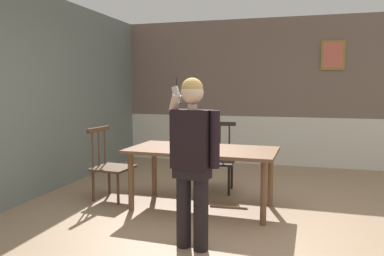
# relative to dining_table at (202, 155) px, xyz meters

# --- Properties ---
(ground_plane) EXTENTS (7.90, 7.90, 0.00)m
(ground_plane) POSITION_rel_dining_table_xyz_m (0.37, -0.60, -0.67)
(ground_plane) COLOR #9E7F60
(room_back_partition) EXTENTS (5.48, 0.17, 2.83)m
(room_back_partition) POSITION_rel_dining_table_xyz_m (0.38, 3.00, 0.69)
(room_back_partition) COLOR #756056
(room_back_partition) RESTS_ON ground_plane
(room_left_partition) EXTENTS (0.13, 7.18, 2.83)m
(room_left_partition) POSITION_rel_dining_table_xyz_m (-2.37, -0.61, 0.74)
(room_left_partition) COLOR slate
(room_left_partition) RESTS_ON ground_plane
(dining_table) EXTENTS (1.84, 0.97, 0.76)m
(dining_table) POSITION_rel_dining_table_xyz_m (0.00, 0.00, 0.00)
(dining_table) COLOR brown
(dining_table) RESTS_ON ground_plane
(chair_near_window) EXTENTS (0.51, 0.51, 0.98)m
(chair_near_window) POSITION_rel_dining_table_xyz_m (-1.30, 0.05, -0.21)
(chair_near_window) COLOR #513823
(chair_near_window) RESTS_ON ground_plane
(chair_by_doorway) EXTENTS (0.50, 0.50, 1.01)m
(chair_by_doorway) POSITION_rel_dining_table_xyz_m (0.02, 0.85, -0.20)
(chair_by_doorway) COLOR black
(chair_by_doorway) RESTS_ON ground_plane
(person_figure) EXTENTS (0.52, 0.27, 1.61)m
(person_figure) POSITION_rel_dining_table_xyz_m (0.21, -1.17, 0.23)
(person_figure) COLOR black
(person_figure) RESTS_ON ground_plane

